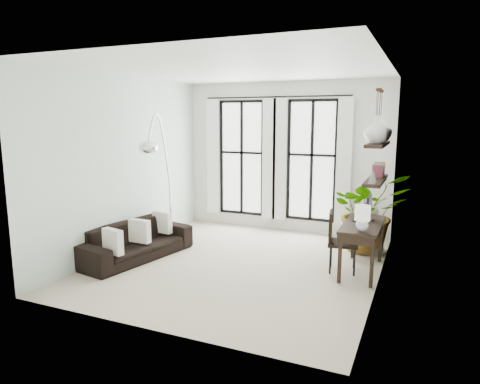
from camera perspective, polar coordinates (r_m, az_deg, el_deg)
The scene contains 16 objects.
floor at distance 7.35m, azimuth -0.17°, elevation -9.57°, with size 5.00×5.00×0.00m, color #B3AA8E.
ceiling at distance 6.97m, azimuth -0.18°, elevation 16.09°, with size 5.00×5.00×0.00m, color white.
wall_left at distance 8.14m, azimuth -14.88°, elevation 3.58°, with size 5.00×5.00×0.00m, color silver.
wall_right at distance 6.42m, azimuth 18.55°, elevation 1.80°, with size 5.00×5.00×0.00m, color white.
wall_back at distance 9.31m, azimuth 6.02°, elevation 4.61°, with size 4.50×4.50×0.00m, color white.
windows at distance 9.31m, azimuth 4.71°, elevation 4.38°, with size 3.26×0.13×2.65m.
wall_shelves at distance 6.89m, azimuth 17.80°, elevation 3.42°, with size 0.25×1.30×0.60m.
sofa at distance 7.78m, azimuth -13.78°, elevation -6.35°, with size 2.12×0.83×0.62m, color black.
throw_pillows at distance 7.67m, azimuth -13.24°, elevation -5.08°, with size 0.40×1.52×0.40m.
plant at distance 8.22m, azimuth 16.83°, elevation -2.48°, with size 1.35×1.17×1.50m, color #2D7228.
desk at distance 6.99m, azimuth 15.96°, elevation -4.60°, with size 0.57×1.36×1.19m.
desk_chair at distance 7.06m, azimuth 12.87°, elevation -5.90°, with size 0.53×0.53×0.98m.
arc_lamp at distance 7.98m, azimuth -10.77°, elevation 6.18°, with size 0.76×1.61×2.53m.
buddha at distance 8.22m, azimuth 17.00°, elevation -5.15°, with size 0.49×0.49×0.89m.
vase_a at distance 6.56m, azimuth 17.79°, elevation 7.85°, with size 0.37×0.37×0.38m, color white.
vase_b at distance 6.96m, azimuth 18.13°, elevation 7.92°, with size 0.37×0.37×0.38m, color white.
Camera 1 is at (2.77, -6.35, 2.44)m, focal length 32.00 mm.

